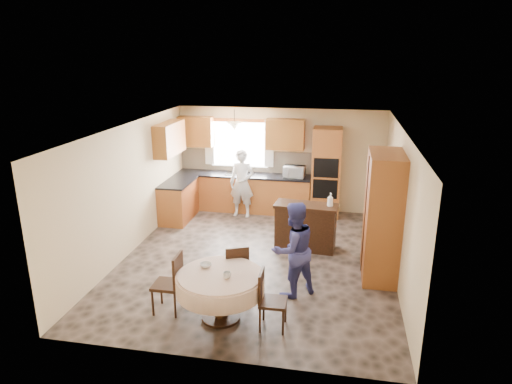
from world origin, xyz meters
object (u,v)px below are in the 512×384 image
object	(u,v)px
cupboard	(383,216)
chair_left	(172,280)
oven_tower	(326,173)
chair_back	(236,268)
person_sink	(242,183)
person_dining	(293,249)
sideboard	(306,228)
dining_table	(220,284)
chair_right	(268,297)

from	to	relation	value
cupboard	chair_left	distance (m)	3.67
oven_tower	chair_back	xyz separation A→B (m)	(-1.22, -4.08, -0.56)
oven_tower	person_sink	xyz separation A→B (m)	(-1.94, -0.39, -0.25)
person_dining	sideboard	bearing A→B (deg)	-131.53
oven_tower	cupboard	bearing A→B (deg)	-69.70
chair_left	person_sink	xyz separation A→B (m)	(0.13, 4.30, 0.29)
cupboard	chair_back	size ratio (longest dim) A/B	2.45
sideboard	person_sink	world-z (taller)	person_sink
dining_table	person_sink	size ratio (longest dim) A/B	0.80
sideboard	chair_left	xyz separation A→B (m)	(-1.78, -2.68, 0.08)
chair_right	person_dining	xyz separation A→B (m)	(0.24, 1.00, 0.30)
chair_left	dining_table	bearing A→B (deg)	84.75
sideboard	person_dining	distance (m)	1.86
chair_right	person_sink	bearing A→B (deg)	16.18
oven_tower	dining_table	bearing A→B (deg)	-105.37
sideboard	chair_back	bearing A→B (deg)	-109.26
dining_table	chair_left	world-z (taller)	chair_left
chair_back	chair_right	distance (m)	0.98
cupboard	chair_back	distance (m)	2.65
oven_tower	cupboard	world-z (taller)	cupboard
oven_tower	chair_back	bearing A→B (deg)	-106.68
chair_left	person_sink	size ratio (longest dim) A/B	0.58
oven_tower	dining_table	distance (m)	4.95
person_sink	person_dining	size ratio (longest dim) A/B	1.02
dining_table	person_dining	size ratio (longest dim) A/B	0.82
dining_table	sideboard	bearing A→B (deg)	69.77
chair_left	chair_right	distance (m)	1.49
cupboard	person_sink	bearing A→B (deg)	140.27
oven_tower	sideboard	bearing A→B (deg)	-98.37
oven_tower	person_sink	bearing A→B (deg)	-168.64
person_sink	person_dining	xyz separation A→B (m)	(1.59, -3.45, -0.02)
person_sink	person_dining	bearing A→B (deg)	-61.75
sideboard	oven_tower	bearing A→B (deg)	86.48
chair_left	chair_back	distance (m)	1.05
oven_tower	person_sink	world-z (taller)	oven_tower
dining_table	chair_right	bearing A→B (deg)	-6.61
chair_back	oven_tower	bearing A→B (deg)	-130.23
person_sink	cupboard	bearing A→B (deg)	-36.26
dining_table	chair_left	distance (m)	0.77
oven_tower	sideboard	distance (m)	2.13
cupboard	dining_table	size ratio (longest dim) A/B	1.71
person_dining	dining_table	bearing A→B (deg)	3.93
oven_tower	cupboard	size ratio (longest dim) A/B	0.96
sideboard	cupboard	distance (m)	1.76
cupboard	chair_right	distance (m)	2.63
chair_right	person_dining	world-z (taller)	person_dining
chair_left	chair_back	size ratio (longest dim) A/B	1.05
oven_tower	dining_table	world-z (taller)	oven_tower
dining_table	chair_left	xyz separation A→B (m)	(-0.77, 0.06, -0.05)
dining_table	person_sink	bearing A→B (deg)	98.28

